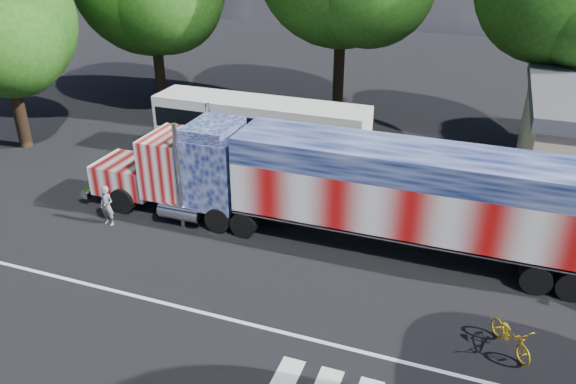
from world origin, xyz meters
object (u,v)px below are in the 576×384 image
(semi_truck, at_px, (346,187))
(coach_bus, at_px, (260,130))
(woman, at_px, (107,206))
(bicycle, at_px, (511,336))
(tree_w_a, at_px, (1,22))

(semi_truck, relative_size, coach_bus, 1.90)
(woman, bearing_deg, bicycle, -2.80)
(woman, relative_size, bicycle, 0.93)
(bicycle, xyz_separation_m, tree_w_a, (-26.33, 8.26, 6.46))
(bicycle, bearing_deg, woman, 135.86)
(coach_bus, height_order, bicycle, coach_bus)
(woman, bearing_deg, semi_truck, 18.30)
(coach_bus, distance_m, woman, 9.42)
(coach_bus, xyz_separation_m, woman, (-3.47, -8.71, -0.85))
(tree_w_a, bearing_deg, semi_truck, -10.48)
(coach_bus, relative_size, woman, 6.49)
(woman, height_order, bicycle, woman)
(semi_truck, xyz_separation_m, woman, (-9.86, -2.29, -1.51))
(bicycle, relative_size, tree_w_a, 0.17)
(tree_w_a, bearing_deg, woman, -30.87)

